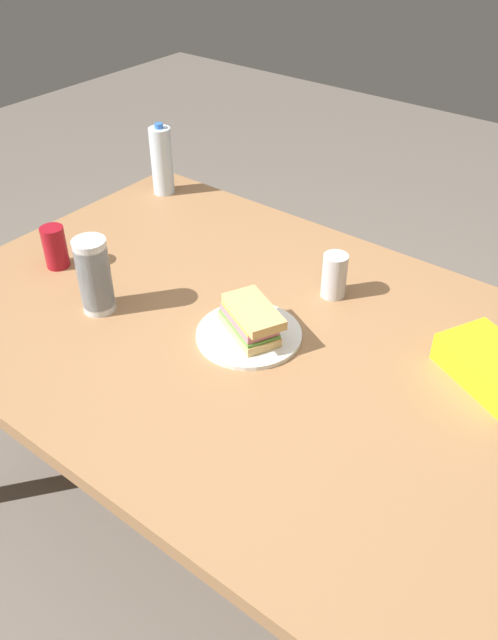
{
  "coord_description": "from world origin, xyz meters",
  "views": [
    {
      "loc": [
        0.77,
        -0.99,
        1.76
      ],
      "look_at": [
        0.02,
        -0.02,
        0.83
      ],
      "focal_mm": 35.91,
      "sensor_mm": 36.0,
      "label": 1
    }
  ],
  "objects_px": {
    "chip_bag": "(492,366)",
    "water_bottle_tall": "(162,161)",
    "soda_can_red": "(55,247)",
    "soda_can_silver": "(334,276)",
    "dining_table": "(247,354)",
    "sandwich": "(250,320)",
    "paper_plate": "(249,334)",
    "plastic_cup_stack": "(94,276)"
  },
  "relations": [
    {
      "from": "dining_table",
      "to": "water_bottle_tall",
      "type": "height_order",
      "value": "water_bottle_tall"
    },
    {
      "from": "soda_can_red",
      "to": "water_bottle_tall",
      "type": "distance_m",
      "value": 0.54
    },
    {
      "from": "sandwich",
      "to": "soda_can_red",
      "type": "xyz_separation_m",
      "value": [
        -0.63,
        -0.08,
        0.01
      ]
    },
    {
      "from": "dining_table",
      "to": "chip_bag",
      "type": "height_order",
      "value": "chip_bag"
    },
    {
      "from": "soda_can_silver",
      "to": "chip_bag",
      "type": "bearing_deg",
      "value": -8.09
    },
    {
      "from": "sandwich",
      "to": "soda_can_silver",
      "type": "height_order",
      "value": "soda_can_silver"
    },
    {
      "from": "dining_table",
      "to": "soda_can_silver",
      "type": "xyz_separation_m",
      "value": [
        0.09,
        0.26,
        0.14
      ]
    },
    {
      "from": "soda_can_red",
      "to": "chip_bag",
      "type": "relative_size",
      "value": 0.53
    },
    {
      "from": "chip_bag",
      "to": "paper_plate",
      "type": "bearing_deg",
      "value": -131.11
    },
    {
      "from": "sandwich",
      "to": "water_bottle_tall",
      "type": "height_order",
      "value": "water_bottle_tall"
    },
    {
      "from": "sandwich",
      "to": "water_bottle_tall",
      "type": "relative_size",
      "value": 0.85
    },
    {
      "from": "paper_plate",
      "to": "water_bottle_tall",
      "type": "distance_m",
      "value": 0.86
    },
    {
      "from": "soda_can_red",
      "to": "soda_can_silver",
      "type": "bearing_deg",
      "value": 27.13
    },
    {
      "from": "chip_bag",
      "to": "soda_can_silver",
      "type": "height_order",
      "value": "soda_can_silver"
    },
    {
      "from": "paper_plate",
      "to": "soda_can_silver",
      "type": "bearing_deg",
      "value": 76.51
    },
    {
      "from": "dining_table",
      "to": "soda_can_silver",
      "type": "height_order",
      "value": "soda_can_silver"
    },
    {
      "from": "chip_bag",
      "to": "plastic_cup_stack",
      "type": "height_order",
      "value": "plastic_cup_stack"
    },
    {
      "from": "sandwich",
      "to": "chip_bag",
      "type": "relative_size",
      "value": 0.89
    },
    {
      "from": "soda_can_red",
      "to": "plastic_cup_stack",
      "type": "bearing_deg",
      "value": -15.27
    },
    {
      "from": "water_bottle_tall",
      "to": "soda_can_silver",
      "type": "relative_size",
      "value": 1.98
    },
    {
      "from": "soda_can_red",
      "to": "soda_can_silver",
      "type": "xyz_separation_m",
      "value": [
        0.7,
        0.36,
        0.0
      ]
    },
    {
      "from": "paper_plate",
      "to": "water_bottle_tall",
      "type": "xyz_separation_m",
      "value": [
        -0.72,
        0.45,
        0.11
      ]
    },
    {
      "from": "dining_table",
      "to": "soda_can_silver",
      "type": "distance_m",
      "value": 0.31
    },
    {
      "from": "water_bottle_tall",
      "to": "plastic_cup_stack",
      "type": "relative_size",
      "value": 1.19
    },
    {
      "from": "soda_can_silver",
      "to": "soda_can_red",
      "type": "bearing_deg",
      "value": -152.87
    },
    {
      "from": "chip_bag",
      "to": "water_bottle_tall",
      "type": "distance_m",
      "value": 1.27
    },
    {
      "from": "chip_bag",
      "to": "soda_can_silver",
      "type": "bearing_deg",
      "value": -161.56
    },
    {
      "from": "sandwich",
      "to": "soda_can_silver",
      "type": "bearing_deg",
      "value": 77.33
    },
    {
      "from": "water_bottle_tall",
      "to": "plastic_cup_stack",
      "type": "xyz_separation_m",
      "value": [
        0.34,
        -0.6,
        -0.01
      ]
    },
    {
      "from": "chip_bag",
      "to": "water_bottle_tall",
      "type": "relative_size",
      "value": 0.95
    },
    {
      "from": "chip_bag",
      "to": "water_bottle_tall",
      "type": "height_order",
      "value": "water_bottle_tall"
    },
    {
      "from": "sandwich",
      "to": "water_bottle_tall",
      "type": "xyz_separation_m",
      "value": [
        -0.73,
        0.45,
        0.06
      ]
    },
    {
      "from": "chip_bag",
      "to": "plastic_cup_stack",
      "type": "relative_size",
      "value": 1.13
    },
    {
      "from": "sandwich",
      "to": "chip_bag",
      "type": "distance_m",
      "value": 0.56
    },
    {
      "from": "dining_table",
      "to": "soda_can_red",
      "type": "relative_size",
      "value": 13.64
    },
    {
      "from": "soda_can_red",
      "to": "water_bottle_tall",
      "type": "height_order",
      "value": "water_bottle_tall"
    },
    {
      "from": "plastic_cup_stack",
      "to": "soda_can_silver",
      "type": "height_order",
      "value": "plastic_cup_stack"
    },
    {
      "from": "paper_plate",
      "to": "sandwich",
      "type": "bearing_deg",
      "value": 0.63
    },
    {
      "from": "water_bottle_tall",
      "to": "paper_plate",
      "type": "bearing_deg",
      "value": -32.07
    },
    {
      "from": "paper_plate",
      "to": "soda_can_red",
      "type": "relative_size",
      "value": 2.13
    },
    {
      "from": "chip_bag",
      "to": "soda_can_silver",
      "type": "xyz_separation_m",
      "value": [
        -0.45,
        0.06,
        0.03
      ]
    },
    {
      "from": "paper_plate",
      "to": "chip_bag",
      "type": "xyz_separation_m",
      "value": [
        0.52,
        0.21,
        0.03
      ]
    }
  ]
}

